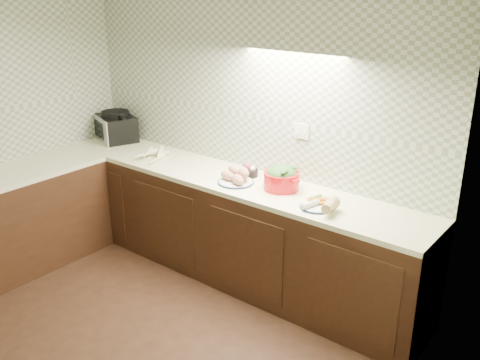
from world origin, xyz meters
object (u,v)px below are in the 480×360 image
Objects in this scene: parsnip_pile at (159,153)px; toaster_oven at (116,127)px; onion_bowl at (248,171)px; veg_plate at (324,203)px; dutch_oven at (281,178)px; sweet_potato_plate at (237,177)px.

toaster_oven is at bearing 171.27° from parsnip_pile.
parsnip_pile is at bearing 11.53° from toaster_oven.
onion_bowl is 0.87m from veg_plate.
onion_bowl is at bearing -179.68° from dutch_oven.
dutch_oven reaches higher than onion_bowl.
onion_bowl is at bearing 6.44° from parsnip_pile.
onion_bowl is (0.96, 0.11, 0.01)m from parsnip_pile.
toaster_oven is 0.76m from parsnip_pile.
dutch_oven reaches higher than sweet_potato_plate.
sweet_potato_plate is at bearing -4.58° from parsnip_pile.
sweet_potato_plate is 0.82m from veg_plate.
parsnip_pile is at bearing -167.02° from dutch_oven.
parsnip_pile is 1.24× the size of dutch_oven.
sweet_potato_plate reaches higher than onion_bowl.
dutch_oven is at bearing 1.36° from parsnip_pile.
dutch_oven is at bearing -11.30° from onion_bowl.
veg_plate is (1.80, -0.10, 0.01)m from parsnip_pile.
parsnip_pile is 1.47× the size of sweet_potato_plate.
parsnip_pile is 1.34m from dutch_oven.
sweet_potato_plate is 1.88× the size of onion_bowl.
toaster_oven is 1.73× the size of veg_plate.
parsnip_pile is 1.80m from veg_plate.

